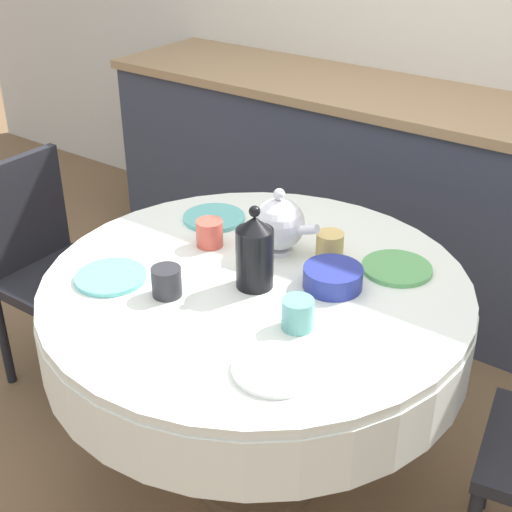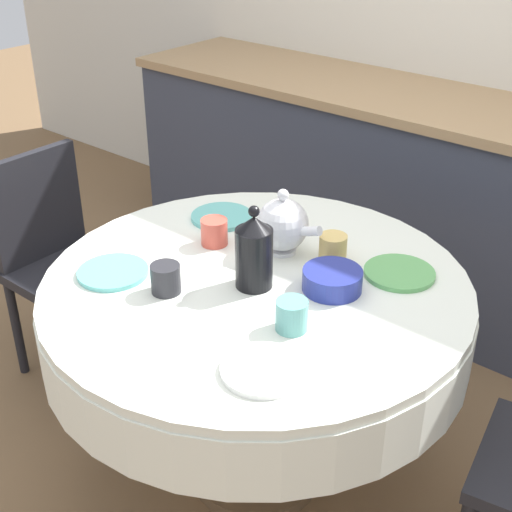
% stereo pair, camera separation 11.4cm
% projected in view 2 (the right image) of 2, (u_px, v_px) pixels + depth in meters
% --- Properties ---
extents(ground_plane, '(12.00, 12.00, 0.00)m').
position_uv_depth(ground_plane, '(256.00, 471.00, 2.41)').
color(ground_plane, brown).
extents(kitchen_counter, '(3.24, 0.64, 0.95)m').
position_uv_depth(kitchen_counter, '(453.00, 213.00, 3.07)').
color(kitchen_counter, '#383D4C').
rests_on(kitchen_counter, ground_plane).
extents(dining_table, '(1.24, 1.24, 0.75)m').
position_uv_depth(dining_table, '(256.00, 317.00, 2.10)').
color(dining_table, brown).
rests_on(dining_table, ground_plane).
extents(chair_right, '(0.40, 0.40, 0.88)m').
position_uv_depth(chair_right, '(60.00, 255.00, 2.70)').
color(chair_right, black).
rests_on(chair_right, ground_plane).
extents(plate_near_left, '(0.21, 0.21, 0.01)m').
position_uv_depth(plate_near_left, '(113.00, 272.00, 2.07)').
color(plate_near_left, '#60BCB7').
rests_on(plate_near_left, dining_table).
extents(cup_near_left, '(0.08, 0.08, 0.08)m').
position_uv_depth(cup_near_left, '(166.00, 279.00, 1.97)').
color(cup_near_left, '#28282D').
rests_on(cup_near_left, dining_table).
extents(plate_near_right, '(0.21, 0.21, 0.01)m').
position_uv_depth(plate_near_right, '(263.00, 370.00, 1.67)').
color(plate_near_right, white).
rests_on(plate_near_right, dining_table).
extents(cup_near_right, '(0.08, 0.08, 0.08)m').
position_uv_depth(cup_near_right, '(292.00, 315.00, 1.81)').
color(cup_near_right, '#5BA39E').
rests_on(cup_near_right, dining_table).
extents(plate_far_left, '(0.21, 0.21, 0.01)m').
position_uv_depth(plate_far_left, '(222.00, 217.00, 2.39)').
color(plate_far_left, '#60BCB7').
rests_on(plate_far_left, dining_table).
extents(cup_far_left, '(0.08, 0.08, 0.08)m').
position_uv_depth(cup_far_left, '(214.00, 232.00, 2.21)').
color(cup_far_left, '#CC4C3D').
rests_on(cup_far_left, dining_table).
extents(plate_far_right, '(0.21, 0.21, 0.01)m').
position_uv_depth(plate_far_right, '(399.00, 273.00, 2.06)').
color(plate_far_right, '#5BA85B').
rests_on(plate_far_right, dining_table).
extents(cup_far_right, '(0.08, 0.08, 0.08)m').
position_uv_depth(cup_far_right, '(333.00, 248.00, 2.12)').
color(cup_far_right, '#DBB766').
rests_on(cup_far_right, dining_table).
extents(coffee_carafe, '(0.11, 0.11, 0.25)m').
position_uv_depth(coffee_carafe, '(254.00, 252.00, 1.97)').
color(coffee_carafe, black).
rests_on(coffee_carafe, dining_table).
extents(teapot, '(0.22, 0.16, 0.21)m').
position_uv_depth(teapot, '(283.00, 225.00, 2.14)').
color(teapot, white).
rests_on(teapot, dining_table).
extents(fruit_bowl, '(0.17, 0.17, 0.06)m').
position_uv_depth(fruit_bowl, '(332.00, 280.00, 1.98)').
color(fruit_bowl, navy).
rests_on(fruit_bowl, dining_table).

